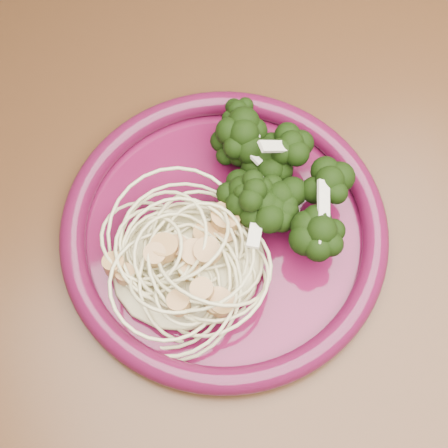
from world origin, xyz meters
name	(u,v)px	position (x,y,z in m)	size (l,w,h in m)	color
dining_table	(217,208)	(0.00, 0.00, 0.65)	(1.20, 0.80, 0.75)	#472814
dinner_plate	(224,229)	(-0.03, -0.07, 0.76)	(0.35, 0.35, 0.02)	#4E0B27
spaghetti_pile	(188,259)	(-0.06, -0.08, 0.77)	(0.13, 0.11, 0.03)	#C8C088
scallop_cluster	(186,242)	(-0.06, -0.08, 0.80)	(0.12, 0.12, 0.04)	tan
broccoli_pile	(266,178)	(0.02, -0.05, 0.78)	(0.09, 0.14, 0.05)	black
onion_garnish	(269,159)	(0.02, -0.05, 0.81)	(0.06, 0.09, 0.05)	beige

